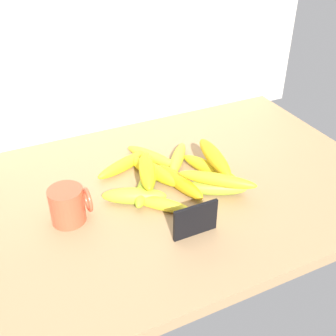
# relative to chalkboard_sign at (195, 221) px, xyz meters

# --- Properties ---
(counter_top) EXTENTS (1.10, 0.76, 0.03)m
(counter_top) POSITION_rel_chalkboard_sign_xyz_m (0.06, 0.19, -0.05)
(counter_top) COLOR #A58057
(counter_top) RESTS_ON ground
(back_wall) EXTENTS (1.30, 0.02, 0.70)m
(back_wall) POSITION_rel_chalkboard_sign_xyz_m (0.06, 0.58, 0.28)
(back_wall) COLOR beige
(back_wall) RESTS_ON ground
(chalkboard_sign) EXTENTS (0.11, 0.02, 0.08)m
(chalkboard_sign) POSITION_rel_chalkboard_sign_xyz_m (0.00, 0.00, 0.00)
(chalkboard_sign) COLOR black
(chalkboard_sign) RESTS_ON counter_top
(coffee_mug) EXTENTS (0.10, 0.08, 0.09)m
(coffee_mug) POSITION_rel_chalkboard_sign_xyz_m (-0.25, 0.17, 0.01)
(coffee_mug) COLOR #D14F33
(coffee_mug) RESTS_ON counter_top
(banana_0) EXTENTS (0.14, 0.17, 0.04)m
(banana_0) POSITION_rel_chalkboard_sign_xyz_m (-0.04, 0.20, -0.02)
(banana_0) COLOR #9CBD28
(banana_0) RESTS_ON counter_top
(banana_1) EXTENTS (0.11, 0.20, 0.04)m
(banana_1) POSITION_rel_chalkboard_sign_xyz_m (0.01, 0.25, -0.02)
(banana_1) COLOR yellow
(banana_1) RESTS_ON counter_top
(banana_2) EXTENTS (0.17, 0.12, 0.04)m
(banana_2) POSITION_rel_chalkboard_sign_xyz_m (0.11, 0.11, -0.02)
(banana_2) COLOR #9BB732
(banana_2) RESTS_ON counter_top
(banana_3) EXTENTS (0.11, 0.20, 0.04)m
(banana_3) POSITION_rel_chalkboard_sign_xyz_m (0.15, 0.19, -0.02)
(banana_3) COLOR yellow
(banana_3) RESTS_ON counter_top
(banana_4) EXTENTS (0.12, 0.18, 0.03)m
(banana_4) POSITION_rel_chalkboard_sign_xyz_m (0.03, 0.32, -0.02)
(banana_4) COLOR yellow
(banana_4) RESTS_ON counter_top
(banana_5) EXTENTS (0.19, 0.10, 0.04)m
(banana_5) POSITION_rel_chalkboard_sign_xyz_m (-0.05, 0.32, -0.02)
(banana_5) COLOR yellow
(banana_5) RESTS_ON counter_top
(banana_6) EXTENTS (0.17, 0.11, 0.04)m
(banana_6) POSITION_rel_chalkboard_sign_xyz_m (-0.08, 0.17, -0.02)
(banana_6) COLOR #A4C431
(banana_6) RESTS_ON counter_top
(banana_7) EXTENTS (0.13, 0.16, 0.04)m
(banana_7) POSITION_rel_chalkboard_sign_xyz_m (0.10, 0.28, -0.02)
(banana_7) COLOR gold
(banana_7) RESTS_ON counter_top
(banana_8) EXTENTS (0.14, 0.15, 0.03)m
(banana_8) POSITION_rel_chalkboard_sign_xyz_m (-0.04, 0.12, -0.02)
(banana_8) COLOR yellow
(banana_8) RESTS_ON counter_top
(banana_9) EXTENTS (0.08, 0.19, 0.04)m
(banana_9) POSITION_rel_chalkboard_sign_xyz_m (0.05, 0.18, -0.02)
(banana_9) COLOR gold
(banana_9) RESTS_ON counter_top
(banana_10) EXTENTS (0.10, 0.17, 0.04)m
(banana_10) POSITION_rel_chalkboard_sign_xyz_m (-0.03, 0.20, 0.02)
(banana_10) COLOR yellow
(banana_10) RESTS_ON banana_0
(banana_11) EXTENTS (0.17, 0.16, 0.03)m
(banana_11) POSITION_rel_chalkboard_sign_xyz_m (0.12, 0.10, 0.02)
(banana_11) COLOR yellow
(banana_11) RESTS_ON banana_2
(banana_12) EXTENTS (0.07, 0.20, 0.04)m
(banana_12) POSITION_rel_chalkboard_sign_xyz_m (0.16, 0.19, 0.02)
(banana_12) COLOR gold
(banana_12) RESTS_ON banana_3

